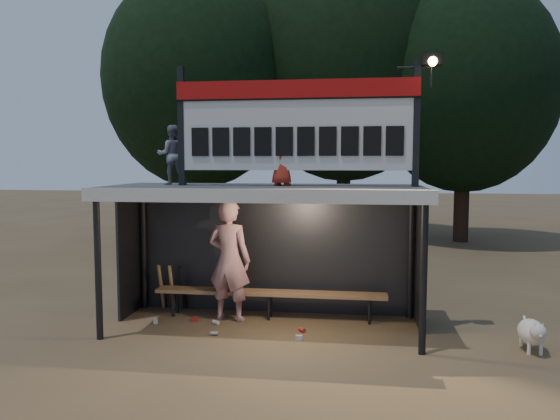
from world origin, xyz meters
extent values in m
plane|color=brown|center=(0.00, 0.00, 0.00)|extent=(80.00, 80.00, 0.00)
imported|color=silver|center=(-0.67, 0.37, 1.03)|extent=(0.84, 0.64, 2.07)
imported|color=slate|center=(-1.59, 0.21, 2.82)|extent=(0.58, 0.52, 0.99)
imported|color=#A52819|center=(0.28, 0.05, 2.76)|extent=(0.49, 0.39, 0.89)
cube|color=#3D3C3F|center=(0.00, 0.00, 2.26)|extent=(5.00, 2.00, 0.12)
cube|color=silver|center=(0.00, -1.02, 2.22)|extent=(5.10, 0.06, 0.20)
cylinder|color=black|center=(-2.40, -0.90, 1.10)|extent=(0.10, 0.10, 2.20)
cylinder|color=black|center=(2.40, -0.90, 1.10)|extent=(0.10, 0.10, 2.20)
cylinder|color=black|center=(-2.40, 0.90, 1.10)|extent=(0.10, 0.10, 2.20)
cylinder|color=black|center=(2.40, 0.90, 1.10)|extent=(0.10, 0.10, 2.20)
cube|color=black|center=(0.00, 1.00, 1.10)|extent=(5.00, 0.04, 2.20)
cube|color=black|center=(-2.50, 0.50, 1.10)|extent=(0.04, 1.00, 2.20)
cube|color=black|center=(2.50, 0.50, 1.10)|extent=(0.04, 1.00, 2.20)
cylinder|color=black|center=(0.00, 1.00, 2.15)|extent=(5.00, 0.06, 0.06)
cube|color=black|center=(-1.35, 0.00, 3.27)|extent=(0.10, 0.10, 1.90)
cube|color=black|center=(2.35, 0.00, 3.27)|extent=(0.10, 0.10, 1.90)
cube|color=silver|center=(0.50, 0.00, 3.27)|extent=(3.80, 0.08, 1.40)
cube|color=#AC0E0C|center=(0.50, -0.05, 3.83)|extent=(3.80, 0.04, 0.28)
cube|color=black|center=(0.50, -0.06, 3.68)|extent=(3.80, 0.02, 0.03)
cube|color=black|center=(-1.03, -0.05, 3.02)|extent=(0.27, 0.03, 0.45)
cube|color=black|center=(-0.69, -0.05, 3.02)|extent=(0.27, 0.03, 0.45)
cube|color=black|center=(-0.35, -0.05, 3.02)|extent=(0.27, 0.03, 0.45)
cube|color=black|center=(-0.01, -0.05, 3.02)|extent=(0.27, 0.03, 0.45)
cube|color=black|center=(0.33, -0.05, 3.02)|extent=(0.27, 0.03, 0.45)
cube|color=black|center=(0.67, -0.05, 3.02)|extent=(0.27, 0.03, 0.45)
cube|color=black|center=(1.01, -0.05, 3.02)|extent=(0.27, 0.03, 0.45)
cube|color=black|center=(1.35, -0.05, 3.02)|extent=(0.27, 0.03, 0.45)
cube|color=black|center=(1.69, -0.05, 3.02)|extent=(0.27, 0.03, 0.45)
cube|color=black|center=(2.03, -0.05, 3.02)|extent=(0.27, 0.03, 0.45)
cylinder|color=black|center=(2.30, 0.00, 4.12)|extent=(0.50, 0.04, 0.04)
cylinder|color=black|center=(2.55, 0.00, 3.97)|extent=(0.04, 0.04, 0.30)
cube|color=black|center=(2.55, -0.05, 4.22)|extent=(0.30, 0.22, 0.18)
sphere|color=#FFD88C|center=(2.55, -0.14, 4.18)|extent=(0.14, 0.14, 0.14)
cube|color=#936A45|center=(0.00, 0.55, 0.45)|extent=(4.00, 0.35, 0.06)
cylinder|color=black|center=(-1.70, 0.43, 0.23)|extent=(0.05, 0.05, 0.45)
cylinder|color=black|center=(-1.70, 0.67, 0.23)|extent=(0.05, 0.05, 0.45)
cylinder|color=black|center=(0.00, 0.43, 0.23)|extent=(0.05, 0.05, 0.45)
cylinder|color=black|center=(0.00, 0.67, 0.23)|extent=(0.05, 0.05, 0.45)
cylinder|color=black|center=(1.70, 0.43, 0.23)|extent=(0.05, 0.05, 0.45)
cylinder|color=black|center=(1.70, 0.67, 0.23)|extent=(0.05, 0.05, 0.45)
cylinder|color=#321F16|center=(-4.00, 10.00, 1.87)|extent=(0.50, 0.50, 3.74)
ellipsoid|color=black|center=(-4.00, 10.00, 5.53)|extent=(6.46, 6.46, 7.48)
cylinder|color=black|center=(1.00, 11.50, 2.09)|extent=(0.50, 0.50, 4.18)
ellipsoid|color=black|center=(1.00, 11.50, 6.18)|extent=(7.22, 7.22, 8.36)
cylinder|color=black|center=(5.00, 10.50, 1.76)|extent=(0.50, 0.50, 3.52)
ellipsoid|color=black|center=(5.00, 10.50, 5.20)|extent=(6.08, 6.08, 7.04)
ellipsoid|color=#F0E3D0|center=(3.97, -0.53, 0.27)|extent=(0.36, 0.58, 0.36)
sphere|color=beige|center=(3.97, -0.81, 0.36)|extent=(0.22, 0.22, 0.22)
cone|color=beige|center=(3.97, -0.91, 0.34)|extent=(0.10, 0.10, 0.10)
cone|color=silver|center=(3.92, -0.83, 0.46)|extent=(0.06, 0.06, 0.07)
cone|color=beige|center=(4.02, -0.83, 0.46)|extent=(0.06, 0.06, 0.07)
cylinder|color=silver|center=(3.89, -0.71, 0.09)|extent=(0.05, 0.05, 0.18)
cylinder|color=silver|center=(4.05, -0.71, 0.09)|extent=(0.05, 0.05, 0.18)
cylinder|color=silver|center=(3.89, -0.35, 0.09)|extent=(0.05, 0.05, 0.18)
cylinder|color=beige|center=(4.05, -0.35, 0.09)|extent=(0.05, 0.05, 0.18)
cylinder|color=#EFE6CF|center=(3.97, -0.23, 0.34)|extent=(0.04, 0.16, 0.14)
cylinder|color=olive|center=(-2.05, 0.82, 0.43)|extent=(0.08, 0.27, 0.84)
cylinder|color=#A7814E|center=(-1.85, 0.82, 0.43)|extent=(0.07, 0.30, 0.83)
cylinder|color=black|center=(-1.65, 0.82, 0.43)|extent=(0.06, 0.32, 0.83)
cube|color=#A3201C|center=(-1.23, 0.19, 0.04)|extent=(0.10, 0.07, 0.08)
cylinder|color=#B7B7BC|center=(-0.71, -0.49, 0.04)|extent=(0.13, 0.08, 0.07)
cube|color=beige|center=(0.62, -0.55, 0.04)|extent=(0.11, 0.08, 0.08)
cylinder|color=red|center=(0.63, -0.13, 0.04)|extent=(0.13, 0.13, 0.07)
cube|color=#B5B5BA|center=(-1.86, 0.00, 0.04)|extent=(0.10, 0.12, 0.08)
cylinder|color=beige|center=(-0.83, 0.08, 0.04)|extent=(0.14, 0.12, 0.07)
camera|label=1|loc=(1.45, -8.57, 2.70)|focal=35.00mm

